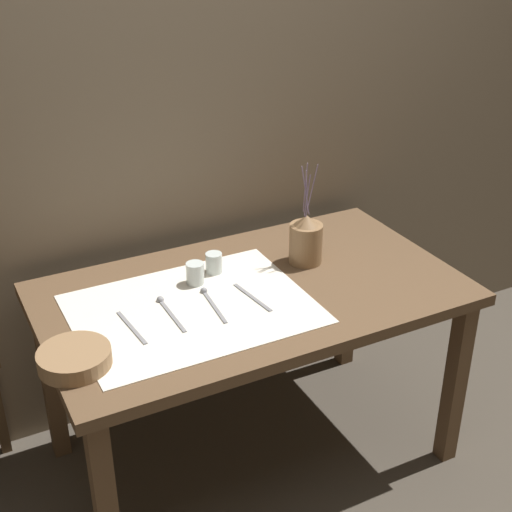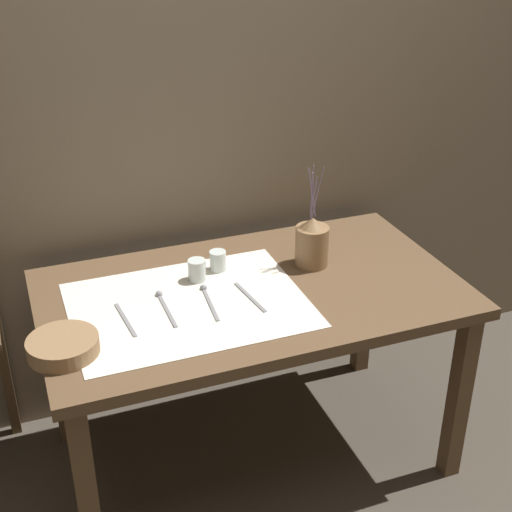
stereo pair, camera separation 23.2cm
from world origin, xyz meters
name	(u,v)px [view 2 (the right image)]	position (x,y,z in m)	size (l,w,h in m)	color
ground_plane	(252,452)	(0.00, 0.00, 0.00)	(12.00, 12.00, 0.00)	#473F35
stone_wall_back	(202,107)	(0.00, 0.51, 1.20)	(7.00, 0.06, 2.40)	#7A6B56
wooden_table	(252,310)	(0.00, 0.00, 0.63)	(1.40, 0.81, 0.72)	brown
linen_cloth	(189,305)	(-0.23, -0.03, 0.72)	(0.75, 0.56, 0.00)	silver
pitcher_with_flowers	(312,243)	(0.26, 0.09, 0.80)	(0.12, 0.12, 0.37)	olive
wooden_bowl	(63,346)	(-0.63, -0.16, 0.74)	(0.21, 0.21, 0.05)	#8E6B47
glass_tumbler_near	(197,270)	(-0.15, 0.12, 0.76)	(0.06, 0.06, 0.08)	silver
glass_tumbler_far	(218,261)	(-0.06, 0.16, 0.76)	(0.06, 0.06, 0.07)	silver
knife_center	(125,320)	(-0.43, -0.05, 0.72)	(0.03, 0.21, 0.00)	gray
spoon_outer	(162,301)	(-0.30, 0.02, 0.73)	(0.02, 0.22, 0.02)	gray
spoon_inner	(206,295)	(-0.16, 0.01, 0.73)	(0.03, 0.22, 0.02)	gray
fork_inner	(250,297)	(-0.03, -0.06, 0.72)	(0.04, 0.21, 0.00)	gray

